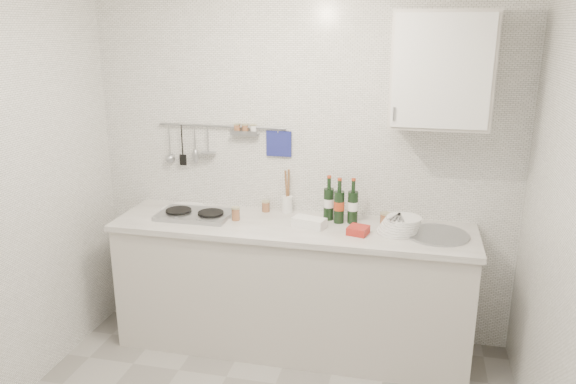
# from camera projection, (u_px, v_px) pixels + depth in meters

# --- Properties ---
(back_wall) EXTENTS (3.00, 0.02, 2.50)m
(back_wall) POSITION_uv_depth(u_px,v_px,m) (301.00, 166.00, 3.97)
(back_wall) COLOR silver
(back_wall) RESTS_ON floor
(counter) EXTENTS (2.44, 0.64, 0.96)m
(counter) POSITION_uv_depth(u_px,v_px,m) (293.00, 290.00, 3.92)
(counter) COLOR #BCB6AD
(counter) RESTS_ON floor
(wall_rail) EXTENTS (0.98, 0.09, 0.34)m
(wall_rail) POSITION_uv_depth(u_px,v_px,m) (219.00, 139.00, 4.02)
(wall_rail) COLOR #93969B
(wall_rail) RESTS_ON back_wall
(wall_cabinet) EXTENTS (0.60, 0.38, 0.70)m
(wall_cabinet) POSITION_uv_depth(u_px,v_px,m) (441.00, 70.00, 3.41)
(wall_cabinet) COLOR #BCB6AD
(wall_cabinet) RESTS_ON back_wall
(plate_stack_hob) EXTENTS (0.33, 0.33, 0.03)m
(plate_stack_hob) POSITION_uv_depth(u_px,v_px,m) (184.00, 210.00, 4.03)
(plate_stack_hob) COLOR #4F57B4
(plate_stack_hob) RESTS_ON counter
(plate_stack_sink) EXTENTS (0.28, 0.27, 0.11)m
(plate_stack_sink) POSITION_uv_depth(u_px,v_px,m) (400.00, 225.00, 3.63)
(plate_stack_sink) COLOR white
(plate_stack_sink) RESTS_ON counter
(wine_bottles) EXTENTS (0.24, 0.12, 0.31)m
(wine_bottles) POSITION_uv_depth(u_px,v_px,m) (340.00, 200.00, 3.80)
(wine_bottles) COLOR black
(wine_bottles) RESTS_ON counter
(butter_dish) EXTENTS (0.24, 0.16, 0.06)m
(butter_dish) POSITION_uv_depth(u_px,v_px,m) (309.00, 223.00, 3.72)
(butter_dish) COLOR white
(butter_dish) RESTS_ON counter
(strawberry_punnet) EXTENTS (0.15, 0.15, 0.05)m
(strawberry_punnet) POSITION_uv_depth(u_px,v_px,m) (358.00, 230.00, 3.60)
(strawberry_punnet) COLOR red
(strawberry_punnet) RESTS_ON counter
(utensil_crock) EXTENTS (0.08, 0.08, 0.32)m
(utensil_crock) POSITION_uv_depth(u_px,v_px,m) (287.00, 202.00, 4.01)
(utensil_crock) COLOR white
(utensil_crock) RESTS_ON counter
(jar_a) EXTENTS (0.06, 0.06, 0.08)m
(jar_a) POSITION_uv_depth(u_px,v_px,m) (266.00, 206.00, 4.04)
(jar_a) COLOR brown
(jar_a) RESTS_ON counter
(jar_b) EXTENTS (0.06, 0.06, 0.08)m
(jar_b) POSITION_uv_depth(u_px,v_px,m) (352.00, 216.00, 3.82)
(jar_b) COLOR brown
(jar_b) RESTS_ON counter
(jar_c) EXTENTS (0.07, 0.07, 0.10)m
(jar_c) POSITION_uv_depth(u_px,v_px,m) (385.00, 219.00, 3.73)
(jar_c) COLOR brown
(jar_c) RESTS_ON counter
(jar_d) EXTENTS (0.06, 0.06, 0.09)m
(jar_d) POSITION_uv_depth(u_px,v_px,m) (236.00, 214.00, 3.85)
(jar_d) COLOR brown
(jar_d) RESTS_ON counter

